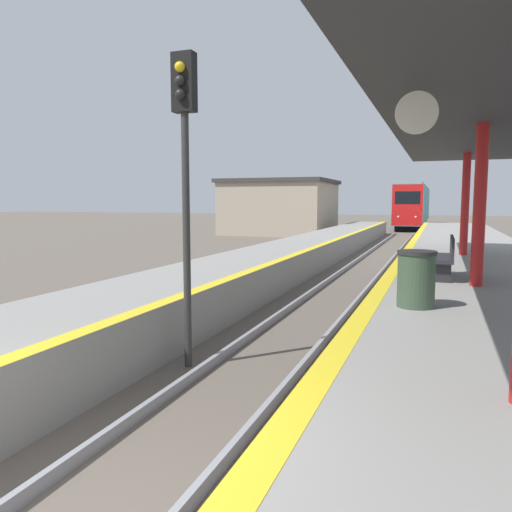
{
  "coord_description": "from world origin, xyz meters",
  "views": [
    {
      "loc": [
        2.69,
        -2.74,
        2.7
      ],
      "look_at": [
        -3.17,
        13.15,
        0.84
      ],
      "focal_mm": 35.0,
      "sensor_mm": 36.0,
      "label": 1
    }
  ],
  "objects_px": {
    "bench": "(446,256)",
    "train": "(414,206)",
    "trash_bin": "(416,279)",
    "signal_near": "(185,153)"
  },
  "relations": [
    {
      "from": "bench",
      "to": "trash_bin",
      "type": "bearing_deg",
      "value": -97.83
    },
    {
      "from": "signal_near",
      "to": "bench",
      "type": "bearing_deg",
      "value": 50.16
    },
    {
      "from": "trash_bin",
      "to": "bench",
      "type": "xyz_separation_m",
      "value": [
        0.47,
        3.45,
        0.03
      ]
    },
    {
      "from": "signal_near",
      "to": "trash_bin",
      "type": "bearing_deg",
      "value": 20.15
    },
    {
      "from": "train",
      "to": "trash_bin",
      "type": "xyz_separation_m",
      "value": [
        2.36,
        -47.46,
        -0.79
      ]
    },
    {
      "from": "trash_bin",
      "to": "bench",
      "type": "bearing_deg",
      "value": 82.17
    },
    {
      "from": "trash_bin",
      "to": "signal_near",
      "type": "bearing_deg",
      "value": -159.85
    },
    {
      "from": "bench",
      "to": "train",
      "type": "bearing_deg",
      "value": 93.69
    },
    {
      "from": "train",
      "to": "trash_bin",
      "type": "bearing_deg",
      "value": -87.15
    },
    {
      "from": "train",
      "to": "signal_near",
      "type": "height_order",
      "value": "signal_near"
    }
  ]
}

